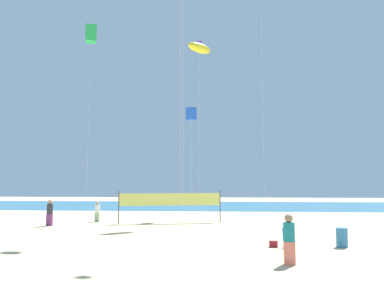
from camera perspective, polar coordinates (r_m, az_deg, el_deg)
ground_plane at (r=17.22m, az=-4.66°, el=-15.60°), size 120.00×120.00×0.00m
ocean_band at (r=51.01m, az=1.53°, el=-8.84°), size 120.00×20.00×0.01m
beachgoer_charcoal_shirt at (r=29.48m, az=-19.79°, el=-9.16°), size 0.41×0.41×1.81m
beachgoer_teal_shirt at (r=15.47m, az=13.80°, el=-12.94°), size 0.42×0.42×1.84m
beachgoer_white_shirt at (r=31.40m, az=-13.48°, el=-9.35°), size 0.35×0.35×1.53m
folding_beach_chair at (r=19.41m, az=13.76°, el=-12.92°), size 0.52×0.65×0.89m
trash_barrel at (r=20.23m, az=20.76°, el=-12.48°), size 0.53×0.53×0.89m
volleyball_net at (r=29.68m, az=-3.12°, el=-8.15°), size 7.41×1.85×2.40m
beach_handbag at (r=19.34m, az=11.63°, el=-13.93°), size 0.37×0.19×0.30m
kite_blue_box at (r=34.45m, az=-0.12°, el=4.35°), size 0.95×0.95×9.45m
kite_yellow_inflatable at (r=32.89m, az=1.07°, el=13.63°), size 2.20×2.02×14.39m
kite_green_box at (r=32.80m, az=-14.36°, el=15.08°), size 1.05×1.05×15.10m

